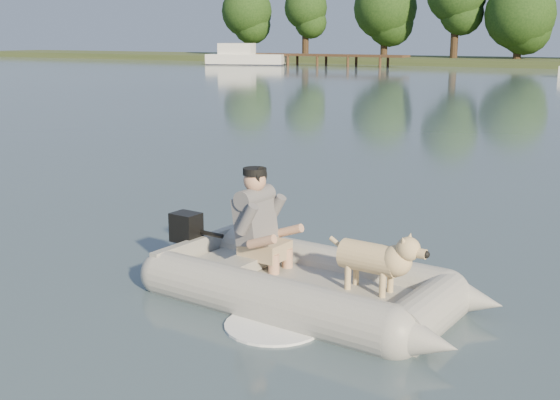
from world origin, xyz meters
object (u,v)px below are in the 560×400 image
Objects in this scene: dock at (312,60)px; dinghy at (310,245)px; cabin_cruiser at (246,54)px; man at (257,216)px; dog at (369,263)px.

dinghy is at bearing -62.35° from dock.
dinghy is 0.61× the size of cabin_cruiser.
dog is (1.36, -0.11, -0.26)m from man.
man is 58.92m from cabin_cruiser.
cabin_cruiser is (-33.45, 49.53, 0.46)m from dog.
man is (-0.70, 0.11, 0.19)m from dinghy.
man is 0.14× the size of cabin_cruiser.
dinghy is 4.86× the size of dog.
man reaches higher than dog.
man reaches higher than dock.
cabin_cruiser is at bearing -161.43° from dock.
man is at bearing -62.92° from dock.
dog is at bearing 0.00° from man.
dock is 3.92× the size of dinghy.
dock is 57.70m from man.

